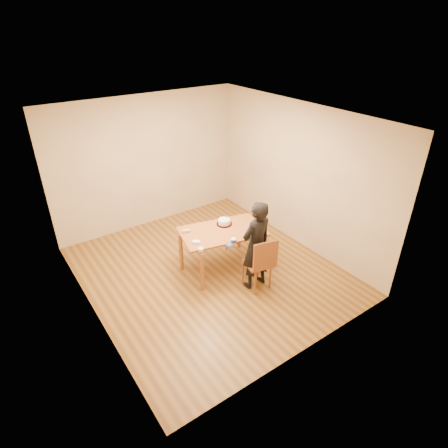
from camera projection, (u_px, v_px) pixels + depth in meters
room_shell at (196, 195)px, 6.23m from camera, size 4.00×4.50×2.70m
dining_table at (222, 231)px, 6.42m from camera, size 1.57×1.13×0.04m
dining_chair at (257, 263)px, 6.08m from camera, size 0.45×0.45×0.04m
cake_plate at (224, 224)px, 6.59m from camera, size 0.27×0.27×0.02m
cake at (224, 222)px, 6.57m from camera, size 0.22×0.22×0.07m
frosting_dome at (224, 219)px, 6.55m from camera, size 0.21×0.21×0.03m
frosting_tub at (233, 241)px, 6.05m from camera, size 0.08×0.08×0.07m
frosting_lid at (229, 245)px, 6.00m from camera, size 0.10×0.10×0.01m
frosting_dollop at (229, 244)px, 5.99m from camera, size 0.04×0.04×0.02m
ramekin_green at (201, 249)px, 5.86m from camera, size 0.09×0.09×0.04m
ramekin_yellow at (195, 242)px, 6.05m from camera, size 0.09×0.09×0.04m
ramekin_multi at (198, 242)px, 6.04m from camera, size 0.08×0.08×0.04m
candy_box_pink at (187, 232)px, 6.36m from camera, size 0.15×0.10×0.02m
candy_box_green at (186, 231)px, 6.35m from camera, size 0.14×0.11×0.02m
spatula at (227, 247)px, 5.94m from camera, size 0.13×0.13×0.01m
person at (256, 246)px, 5.95m from camera, size 0.58×0.39×1.54m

